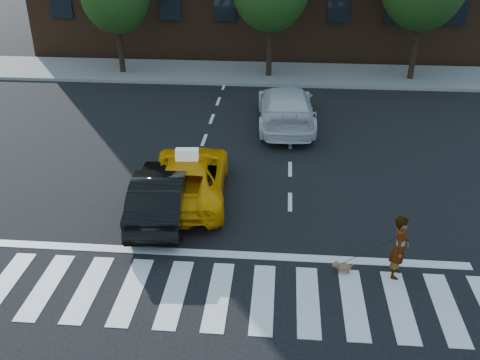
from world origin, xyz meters
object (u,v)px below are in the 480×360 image
object	(u,v)px
taxi	(189,176)
black_sedan	(161,193)
woman	(400,247)
dog	(342,267)
white_suv	(286,107)

from	to	relation	value
taxi	black_sedan	bearing A→B (deg)	57.99
woman	dog	xyz separation A→B (m)	(-1.26, 0.00, -0.63)
taxi	dog	distance (m)	5.47
woman	dog	world-z (taller)	woman
taxi	woman	world-z (taller)	woman
white_suv	dog	bearing A→B (deg)	95.53
taxi	white_suv	world-z (taller)	white_suv
white_suv	dog	xyz separation A→B (m)	(1.43, -9.48, -0.59)
taxi	woman	distance (m)	6.47
dog	black_sedan	bearing A→B (deg)	154.65
white_suv	woman	xyz separation A→B (m)	(2.69, -9.48, 0.04)
white_suv	woman	world-z (taller)	woman
black_sedan	taxi	bearing A→B (deg)	-122.26
black_sedan	dog	distance (m)	5.37
white_suv	taxi	bearing A→B (deg)	62.11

